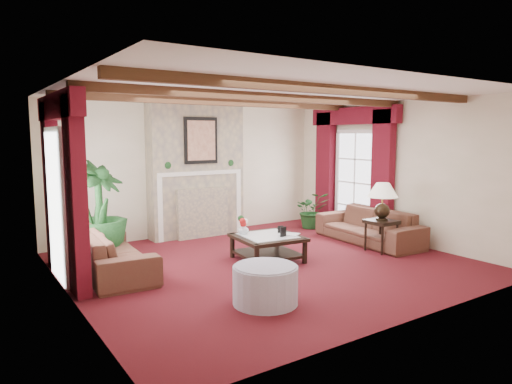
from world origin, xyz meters
TOP-DOWN VIEW (x-y plane):
  - floor at (0.00, 0.00)m, footprint 6.00×6.00m
  - ceiling at (0.00, 0.00)m, footprint 6.00×6.00m
  - back_wall at (0.00, 2.75)m, footprint 6.00×0.02m
  - left_wall at (-3.00, 0.00)m, footprint 0.02×5.50m
  - right_wall at (3.00, 0.00)m, footprint 0.02×5.50m
  - ceiling_beams at (0.00, 0.00)m, footprint 6.00×3.00m
  - fireplace at (0.00, 2.55)m, footprint 2.00×0.52m
  - french_door_left at (-2.97, 1.00)m, footprint 0.10×1.10m
  - french_door_right at (2.97, 1.00)m, footprint 0.10×1.10m
  - curtains_left at (-2.86, 1.00)m, footprint 0.20×2.40m
  - curtains_right at (2.86, 1.00)m, footprint 0.20×2.40m
  - sofa_left at (-2.22, 0.93)m, footprint 2.27×0.92m
  - sofa_right at (2.45, 0.13)m, footprint 2.27×0.90m
  - potted_palm at (-2.20, 1.75)m, footprint 2.54×2.56m
  - small_plant at (2.42, 1.76)m, footprint 1.35×1.37m
  - coffee_table at (0.10, 0.17)m, footprint 1.10×1.10m
  - side_table at (2.12, -0.47)m, footprint 0.61×0.61m
  - ottoman at (-1.05, -1.42)m, footprint 0.80×0.80m
  - table_lamp at (2.12, -0.47)m, footprint 0.54×0.54m
  - flower_vase at (-0.18, 0.48)m, footprint 0.31×0.32m
  - book at (0.34, -0.05)m, footprint 0.25×0.22m
  - photo_frame_a at (0.25, -0.06)m, footprint 0.13×0.04m
  - photo_frame_b at (0.39, 0.20)m, footprint 0.10×0.05m

SIDE VIEW (x-z plane):
  - floor at x=0.00m, z-range 0.00..0.00m
  - coffee_table at x=0.10m, z-range 0.00..0.41m
  - ottoman at x=-1.05m, z-range 0.00..0.47m
  - side_table at x=2.12m, z-range 0.00..0.56m
  - small_plant at x=2.42m, z-range 0.00..0.63m
  - sofa_left at x=-2.22m, z-range 0.00..0.85m
  - sofa_right at x=2.45m, z-range 0.00..0.86m
  - potted_palm at x=-2.20m, z-range 0.00..0.92m
  - photo_frame_b at x=0.39m, z-range 0.41..0.54m
  - photo_frame_a at x=0.25m, z-range 0.41..0.58m
  - flower_vase at x=-0.18m, z-range 0.41..0.59m
  - book at x=0.34m, z-range 0.41..0.72m
  - table_lamp at x=2.12m, z-range 0.56..1.24m
  - back_wall at x=0.00m, z-range 0.00..2.70m
  - left_wall at x=-3.00m, z-range 0.00..2.70m
  - right_wall at x=3.00m, z-range 0.00..2.70m
  - french_door_left at x=-2.97m, z-range 1.05..3.21m
  - french_door_right at x=2.97m, z-range 1.05..3.21m
  - curtains_left at x=-2.86m, z-range 1.28..3.83m
  - curtains_right at x=2.86m, z-range 1.28..3.83m
  - ceiling_beams at x=0.00m, z-range 2.58..2.70m
  - ceiling at x=0.00m, z-range 2.70..2.70m
  - fireplace at x=0.00m, z-range 1.35..4.05m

